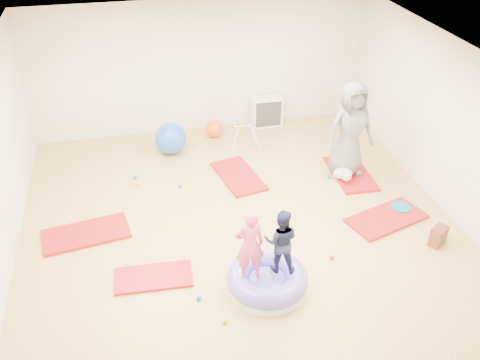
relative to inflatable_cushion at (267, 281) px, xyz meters
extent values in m
cube|color=tan|center=(-0.05, 1.18, -0.14)|extent=(7.00, 8.00, 0.01)
cube|color=silver|center=(-0.05, 1.18, 2.66)|extent=(7.00, 8.00, 0.01)
cube|color=white|center=(-0.05, 5.18, 1.26)|extent=(7.00, 0.01, 2.80)
cube|color=white|center=(3.45, 1.18, 1.26)|extent=(0.01, 8.00, 2.80)
cube|color=#9D1B00|center=(-1.55, 0.55, -0.12)|extent=(1.14, 0.61, 0.05)
cube|color=#9D1B00|center=(-2.50, 1.81, -0.11)|extent=(1.43, 0.87, 0.06)
cube|color=#9D1B00|center=(0.26, 2.97, -0.11)|extent=(0.88, 1.39, 0.05)
cube|color=#9D1B00|center=(2.37, 1.11, -0.11)|extent=(1.45, 1.02, 0.05)
cube|color=#9D1B00|center=(2.35, 2.59, -0.11)|extent=(0.71, 1.34, 0.05)
cylinder|color=white|center=(0.00, 0.00, -0.08)|extent=(1.11, 1.11, 0.12)
torus|color=#6F5CD4|center=(0.00, 0.00, 0.04)|extent=(1.14, 1.14, 0.30)
ellipsoid|color=#6F5CD4|center=(0.00, 0.00, -0.03)|extent=(0.61, 0.61, 0.27)
imported|color=#FF508E|center=(-0.26, 0.00, 0.74)|extent=(0.40, 0.27, 1.10)
imported|color=#1D2144|center=(0.19, 0.05, 0.68)|extent=(0.57, 0.51, 0.98)
imported|color=slate|center=(2.26, 2.63, 0.81)|extent=(0.92, 0.64, 1.78)
ellipsoid|color=#BEDBFB|center=(2.12, 2.43, 0.02)|extent=(0.38, 0.24, 0.22)
sphere|color=beige|center=(2.12, 2.25, 0.05)|extent=(0.18, 0.18, 0.18)
sphere|color=#13883C|center=(1.91, 2.55, -0.11)|extent=(0.07, 0.07, 0.07)
sphere|color=#EEB902|center=(-1.63, 3.12, -0.11)|extent=(0.07, 0.07, 0.07)
sphere|color=#EEB902|center=(-0.71, -0.50, -0.11)|extent=(0.07, 0.07, 0.07)
sphere|color=red|center=(-1.35, 0.79, -0.11)|extent=(0.07, 0.07, 0.07)
sphere|color=blue|center=(-1.89, 0.85, -0.11)|extent=(0.07, 0.07, 0.07)
sphere|color=blue|center=(-0.86, 2.87, -0.11)|extent=(0.07, 0.07, 0.07)
sphere|color=red|center=(1.12, 0.38, -0.11)|extent=(0.07, 0.07, 0.07)
sphere|color=blue|center=(-0.98, -0.02, -0.11)|extent=(0.07, 0.07, 0.07)
sphere|color=blue|center=(-1.63, 3.34, -0.11)|extent=(0.07, 0.07, 0.07)
sphere|color=blue|center=(-0.85, 4.21, 0.18)|extent=(0.63, 0.63, 0.63)
sphere|color=#FF5E12|center=(0.12, 4.70, 0.04)|extent=(0.37, 0.37, 0.37)
cylinder|color=white|center=(0.42, 3.98, 0.10)|extent=(0.17, 0.18, 0.46)
cylinder|color=white|center=(0.42, 4.37, 0.10)|extent=(0.17, 0.18, 0.46)
cylinder|color=white|center=(0.85, 3.98, 0.10)|extent=(0.17, 0.18, 0.46)
cylinder|color=white|center=(0.85, 4.37, 0.10)|extent=(0.17, 0.18, 0.46)
cylinder|color=white|center=(0.64, 4.18, 0.31)|extent=(0.45, 0.03, 0.03)
sphere|color=red|center=(0.41, 4.18, 0.31)|extent=(0.05, 0.05, 0.05)
sphere|color=blue|center=(0.86, 4.18, 0.31)|extent=(0.05, 0.05, 0.05)
cube|color=white|center=(1.35, 4.98, 0.19)|extent=(0.66, 0.32, 0.66)
cube|color=#353434|center=(1.35, 4.83, 0.19)|extent=(0.57, 0.02, 0.57)
cube|color=white|center=(1.35, 4.94, 0.19)|extent=(0.02, 0.22, 0.58)
cube|color=white|center=(1.35, 4.94, 0.19)|extent=(0.58, 0.22, 0.02)
cylinder|color=#106387|center=(2.73, 1.32, -0.10)|extent=(0.34, 0.34, 0.07)
cube|color=#9A3922|center=(2.85, 0.34, 0.02)|extent=(0.33, 0.30, 0.33)
camera|label=1|loc=(-1.61, -5.34, 5.19)|focal=40.00mm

